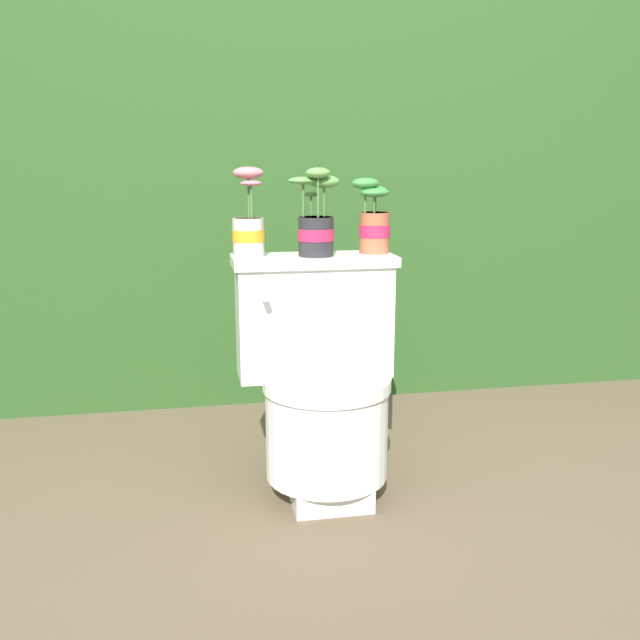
# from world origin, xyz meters

# --- Properties ---
(ground_plane) EXTENTS (12.00, 12.00, 0.00)m
(ground_plane) POSITION_xyz_m (0.00, 0.00, 0.00)
(ground_plane) COLOR brown
(hedge_backdrop) EXTENTS (3.87, 0.60, 1.65)m
(hedge_backdrop) POSITION_xyz_m (0.00, 1.18, 0.82)
(hedge_backdrop) COLOR #284C1E
(hedge_backdrop) RESTS_ON ground
(toilet) EXTENTS (0.49, 0.49, 0.68)m
(toilet) POSITION_xyz_m (-0.03, 0.12, 0.33)
(toilet) COLOR white
(toilet) RESTS_ON ground
(potted_plant_left) EXTENTS (0.10, 0.10, 0.26)m
(potted_plant_left) POSITION_xyz_m (-0.23, 0.25, 0.77)
(potted_plant_left) COLOR beige
(potted_plant_left) RESTS_ON toilet
(potted_plant_midleft) EXTENTS (0.16, 0.12, 0.26)m
(potted_plant_midleft) POSITION_xyz_m (-0.03, 0.23, 0.78)
(potted_plant_midleft) COLOR #262628
(potted_plant_midleft) RESTS_ON toilet
(potted_plant_middle) EXTENTS (0.12, 0.10, 0.23)m
(potted_plant_middle) POSITION_xyz_m (0.16, 0.26, 0.78)
(potted_plant_middle) COLOR #9E5638
(potted_plant_middle) RESTS_ON toilet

